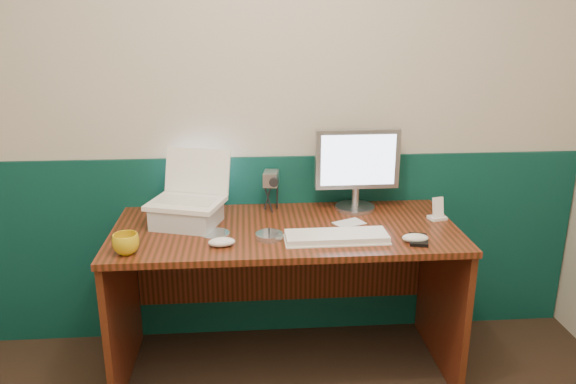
{
  "coord_description": "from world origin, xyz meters",
  "views": [
    {
      "loc": [
        -0.03,
        -1.05,
        1.69
      ],
      "look_at": [
        0.14,
        1.23,
        0.97
      ],
      "focal_mm": 35.0,
      "sensor_mm": 36.0,
      "label": 1
    }
  ],
  "objects": [
    {
      "name": "cd_spindle",
      "position": [
        0.06,
        1.25,
        0.76
      ],
      "size": [
        0.12,
        0.12,
        0.03
      ],
      "primitive_type": "cylinder",
      "color": "#B5BCC6",
      "rests_on": "desk"
    },
    {
      "name": "papers",
      "position": [
        0.45,
        1.41,
        0.75
      ],
      "size": [
        0.17,
        0.14,
        0.0
      ],
      "primitive_type": "cube",
      "rotation": [
        0.0,
        0.0,
        0.44
      ],
      "color": "silver",
      "rests_on": "desk"
    },
    {
      "name": "mouse_right",
      "position": [
        0.69,
        1.16,
        0.77
      ],
      "size": [
        0.12,
        0.08,
        0.04
      ],
      "primitive_type": "ellipsoid",
      "rotation": [
        0.0,
        0.0,
        -0.08
      ],
      "color": "silver",
      "rests_on": "desk"
    },
    {
      "name": "keyboard",
      "position": [
        0.35,
        1.21,
        0.76
      ],
      "size": [
        0.45,
        0.15,
        0.03
      ],
      "primitive_type": "cube",
      "rotation": [
        0.0,
        0.0,
        0.01
      ],
      "color": "white",
      "rests_on": "desk"
    },
    {
      "name": "pda",
      "position": [
        0.71,
        1.17,
        0.76
      ],
      "size": [
        0.11,
        0.15,
        0.02
      ],
      "primitive_type": "cube",
      "rotation": [
        0.0,
        0.0,
        -0.24
      ],
      "color": "black",
      "rests_on": "desk"
    },
    {
      "name": "back_wall",
      "position": [
        0.0,
        1.75,
        1.25
      ],
      "size": [
        3.5,
        0.04,
        2.5
      ],
      "primitive_type": "cube",
      "color": "beige",
      "rests_on": "ground"
    },
    {
      "name": "dock",
      "position": [
        0.88,
        1.43,
        0.76
      ],
      "size": [
        0.09,
        0.08,
        0.01
      ],
      "primitive_type": "cube",
      "rotation": [
        0.0,
        0.0,
        0.27
      ],
      "color": "white",
      "rests_on": "desk"
    },
    {
      "name": "pen",
      "position": [
        0.44,
        1.27,
        0.75
      ],
      "size": [
        0.11,
        0.09,
        0.01
      ],
      "primitive_type": "cylinder",
      "rotation": [
        0.0,
        1.57,
        0.68
      ],
      "color": "black",
      "rests_on": "desk"
    },
    {
      "name": "desk",
      "position": [
        0.14,
        1.38,
        0.38
      ],
      "size": [
        1.6,
        0.7,
        0.75
      ],
      "primitive_type": "cube",
      "color": "#331B09",
      "rests_on": "ground"
    },
    {
      "name": "mug",
      "position": [
        -0.54,
        1.13,
        0.79
      ],
      "size": [
        0.14,
        0.14,
        0.09
      ],
      "primitive_type": "imported",
      "rotation": [
        0.0,
        0.0,
        0.34
      ],
      "color": "gold",
      "rests_on": "desk"
    },
    {
      "name": "laptop",
      "position": [
        -0.32,
        1.45,
        0.98
      ],
      "size": [
        0.39,
        0.34,
        0.27
      ],
      "primitive_type": null,
      "rotation": [
        0.0,
        0.0,
        -0.31
      ],
      "color": "white",
      "rests_on": "laptop_riser"
    },
    {
      "name": "mouse_left",
      "position": [
        -0.15,
        1.18,
        0.77
      ],
      "size": [
        0.12,
        0.08,
        0.04
      ],
      "primitive_type": "ellipsoid",
      "rotation": [
        0.0,
        0.0,
        0.07
      ],
      "color": "white",
      "rests_on": "desk"
    },
    {
      "name": "laptop_riser",
      "position": [
        -0.32,
        1.45,
        0.8
      ],
      "size": [
        0.34,
        0.31,
        0.1
      ],
      "primitive_type": "cube",
      "rotation": [
        0.0,
        0.0,
        -0.31
      ],
      "color": "silver",
      "rests_on": "desk"
    },
    {
      "name": "wainscot",
      "position": [
        0.0,
        1.74,
        0.5
      ],
      "size": [
        3.48,
        0.02,
        1.0
      ],
      "primitive_type": "cube",
      "color": "#083833",
      "rests_on": "ground"
    },
    {
      "name": "music_player",
      "position": [
        0.88,
        1.43,
        0.81
      ],
      "size": [
        0.06,
        0.04,
        0.1
      ],
      "primitive_type": "cube",
      "rotation": [
        -0.17,
        0.0,
        0.27
      ],
      "color": "white",
      "rests_on": "dock"
    },
    {
      "name": "camcorder",
      "position": [
        0.09,
        1.63,
        0.84
      ],
      "size": [
        0.1,
        0.13,
        0.18
      ],
      "primitive_type": null,
      "rotation": [
        0.0,
        0.0,
        -0.16
      ],
      "color": "#B4B4B9",
      "rests_on": "desk"
    },
    {
      "name": "cd_loose_a",
      "position": [
        -0.18,
        1.33,
        0.75
      ],
      "size": [
        0.13,
        0.13,
        0.0
      ],
      "primitive_type": "cylinder",
      "color": "silver",
      "rests_on": "desk"
    },
    {
      "name": "monitor",
      "position": [
        0.51,
        1.61,
        0.96
      ],
      "size": [
        0.42,
        0.12,
        0.42
      ],
      "primitive_type": null,
      "rotation": [
        0.0,
        0.0,
        0.01
      ],
      "color": "#A8A7AC",
      "rests_on": "desk"
    }
  ]
}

